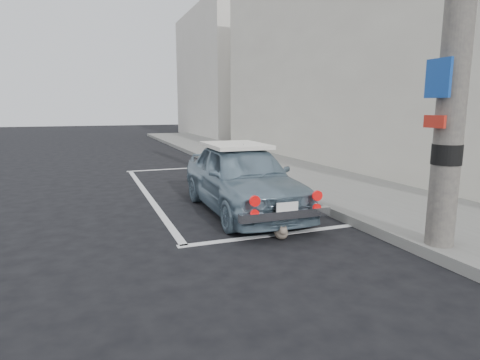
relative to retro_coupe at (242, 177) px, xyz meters
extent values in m
plane|color=black|center=(-0.53, -1.00, -0.63)|extent=(80.00, 80.00, 0.00)
cube|color=slate|center=(2.67, 1.00, -0.55)|extent=(2.80, 40.00, 0.15)
cube|color=beige|center=(5.82, 3.00, 2.87)|extent=(3.50, 18.00, 7.00)
cube|color=black|center=(4.13, 3.00, 0.77)|extent=(0.10, 16.00, 2.40)
cube|color=orange|center=(4.13, 4.20, 3.97)|extent=(0.10, 2.00, 1.60)
cube|color=#1444A4|center=(4.13, 6.60, 3.97)|extent=(0.10, 2.00, 1.60)
cube|color=#1444A4|center=(4.13, 9.00, 3.97)|extent=(0.10, 2.00, 1.60)
cube|color=beige|center=(5.82, 19.00, 3.37)|extent=(3.50, 10.00, 8.00)
cube|color=silver|center=(-0.03, -1.50, -0.62)|extent=(3.00, 0.12, 0.01)
cube|color=silver|center=(-0.03, 5.50, -0.62)|extent=(3.00, 0.12, 0.01)
cube|color=silver|center=(-1.43, 2.00, -0.62)|extent=(0.12, 7.00, 0.01)
cylinder|color=black|center=(1.52, -3.00, 0.67)|extent=(0.36, 0.36, 0.25)
cube|color=#1444A4|center=(1.28, -3.00, 1.57)|extent=(0.04, 0.35, 0.45)
cube|color=red|center=(1.28, -3.00, 1.07)|extent=(0.04, 0.30, 0.15)
cube|color=white|center=(1.28, -3.00, 1.07)|extent=(0.02, 0.16, 0.08)
imported|color=slate|center=(0.00, 0.00, -0.01)|extent=(1.52, 3.66, 1.24)
cube|color=white|center=(0.01, 0.37, 0.54)|extent=(1.05, 1.40, 0.07)
cube|color=silver|center=(-0.03, -1.77, -0.25)|extent=(1.39, 0.14, 0.12)
cube|color=white|center=(-0.03, -1.81, -0.15)|extent=(0.33, 0.03, 0.17)
cylinder|color=red|center=(-0.51, -1.79, -0.01)|extent=(0.15, 0.04, 0.15)
cylinder|color=red|center=(0.45, -1.81, -0.01)|extent=(0.15, 0.04, 0.15)
cylinder|color=red|center=(-0.51, -1.79, -0.19)|extent=(0.12, 0.04, 0.12)
cylinder|color=red|center=(0.45, -1.81, -0.19)|extent=(0.12, 0.04, 0.12)
ellipsoid|color=#716156|center=(-0.05, -1.68, -0.53)|extent=(0.26, 0.34, 0.18)
sphere|color=#716156|center=(-0.08, -1.82, -0.47)|extent=(0.12, 0.12, 0.12)
cone|color=#716156|center=(-0.11, -1.81, -0.41)|extent=(0.04, 0.04, 0.04)
cone|color=#716156|center=(-0.05, -1.82, -0.41)|extent=(0.04, 0.04, 0.04)
cylinder|color=#716156|center=(0.02, -1.55, -0.59)|extent=(0.06, 0.20, 0.03)
camera|label=1|loc=(-2.59, -6.65, 1.23)|focal=30.00mm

